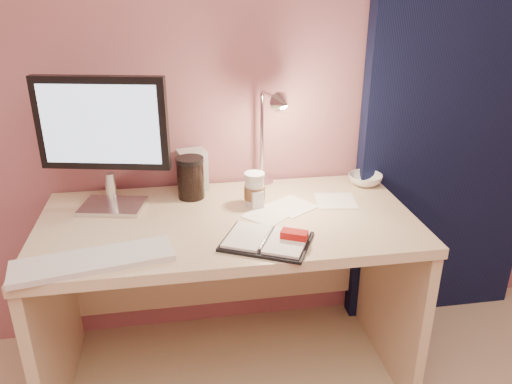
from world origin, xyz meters
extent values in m
plane|color=#AF6578|center=(0.00, 1.75, 1.25)|extent=(3.50, 0.00, 3.50)
cube|color=black|center=(1.05, 1.69, 1.10)|extent=(0.85, 0.08, 2.20)
cube|color=beige|center=(0.00, 1.38, 0.71)|extent=(1.40, 0.70, 0.04)
cube|color=beige|center=(-0.68, 1.38, 0.34)|extent=(0.04, 0.66, 0.69)
cube|color=beige|center=(0.68, 1.38, 0.34)|extent=(0.04, 0.66, 0.69)
cube|color=beige|center=(0.00, 1.71, 0.40)|extent=(1.32, 0.03, 0.55)
cube|color=silver|center=(-0.43, 1.54, 0.74)|extent=(0.27, 0.22, 0.02)
cylinder|color=silver|center=(-0.43, 1.54, 0.81)|extent=(0.04, 0.04, 0.13)
cube|color=black|center=(-0.43, 1.54, 1.07)|extent=(0.48, 0.14, 0.34)
cube|color=#B5D5F6|center=(-0.43, 1.51, 1.07)|extent=(0.42, 0.10, 0.29)
cube|color=silver|center=(-0.45, 1.12, 0.74)|extent=(0.51, 0.24, 0.02)
cube|color=black|center=(0.11, 1.17, 0.74)|extent=(0.35, 0.32, 0.01)
cube|color=white|center=(0.05, 1.20, 0.75)|extent=(0.20, 0.22, 0.01)
cube|color=white|center=(0.17, 1.14, 0.75)|extent=(0.20, 0.22, 0.01)
cube|color=#A40E11|center=(0.20, 1.15, 0.76)|extent=(0.10, 0.08, 0.03)
cube|color=white|center=(0.15, 1.38, 0.73)|extent=(0.21, 0.21, 0.00)
cube|color=white|center=(0.45, 1.46, 0.73)|extent=(0.18, 0.18, 0.00)
cube|color=white|center=(0.26, 1.44, 0.73)|extent=(0.22, 0.22, 0.00)
cylinder|color=silver|center=(0.12, 1.48, 0.79)|extent=(0.07, 0.07, 0.12)
cylinder|color=brown|center=(0.12, 1.48, 0.78)|extent=(0.08, 0.08, 0.05)
cylinder|color=silver|center=(0.12, 1.48, 0.86)|extent=(0.08, 0.08, 0.01)
imported|color=silver|center=(0.63, 1.61, 0.75)|extent=(0.15, 0.15, 0.05)
imported|color=silver|center=(0.12, 1.46, 0.78)|extent=(0.06, 0.06, 0.11)
cylinder|color=black|center=(-0.13, 1.60, 0.81)|extent=(0.11, 0.11, 0.15)
cube|color=silver|center=(-0.11, 1.68, 0.82)|extent=(0.13, 0.11, 0.17)
cylinder|color=silver|center=(0.18, 1.68, 0.74)|extent=(0.10, 0.10, 0.02)
cylinder|color=silver|center=(0.18, 1.68, 0.94)|extent=(0.02, 0.02, 0.38)
cone|color=silver|center=(0.13, 1.51, 1.12)|extent=(0.09, 0.09, 0.08)
camera|label=1|loc=(-0.17, -0.29, 1.56)|focal=35.00mm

